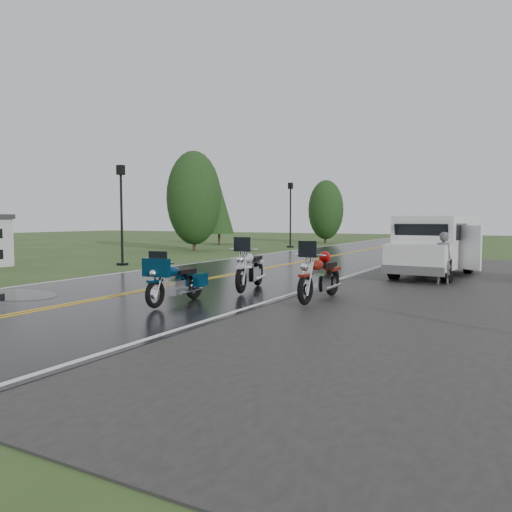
{
  "coord_description": "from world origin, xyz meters",
  "views": [
    {
      "loc": [
        9.13,
        -9.64,
        1.96
      ],
      "look_at": [
        2.8,
        2.0,
        1.0
      ],
      "focal_mm": 35.0,
      "sensor_mm": 36.0,
      "label": 1
    }
  ],
  "objects_px": {
    "motorcycle_red": "(305,277)",
    "lamp_post_far_left": "(290,215)",
    "lamp_post_near_left": "(122,215)",
    "person_at_van": "(442,259)",
    "van_white": "(395,247)",
    "motorcycle_teal": "(155,282)",
    "motorcycle_silver": "(241,268)"
  },
  "relations": [
    {
      "from": "motorcycle_red",
      "to": "lamp_post_far_left",
      "type": "relative_size",
      "value": 0.51
    },
    {
      "from": "motorcycle_red",
      "to": "lamp_post_near_left",
      "type": "height_order",
      "value": "lamp_post_near_left"
    },
    {
      "from": "lamp_post_near_left",
      "to": "lamp_post_far_left",
      "type": "distance_m",
      "value": 16.21
    },
    {
      "from": "lamp_post_far_left",
      "to": "lamp_post_near_left",
      "type": "bearing_deg",
      "value": -91.96
    },
    {
      "from": "person_at_van",
      "to": "lamp_post_near_left",
      "type": "height_order",
      "value": "lamp_post_near_left"
    },
    {
      "from": "van_white",
      "to": "lamp_post_far_left",
      "type": "height_order",
      "value": "lamp_post_far_left"
    },
    {
      "from": "motorcycle_red",
      "to": "motorcycle_teal",
      "type": "bearing_deg",
      "value": -144.79
    },
    {
      "from": "motorcycle_red",
      "to": "person_at_van",
      "type": "height_order",
      "value": "person_at_van"
    },
    {
      "from": "motorcycle_silver",
      "to": "person_at_van",
      "type": "distance_m",
      "value": 6.35
    },
    {
      "from": "person_at_van",
      "to": "lamp_post_near_left",
      "type": "bearing_deg",
      "value": -35.75
    },
    {
      "from": "motorcycle_silver",
      "to": "lamp_post_far_left",
      "type": "height_order",
      "value": "lamp_post_far_left"
    },
    {
      "from": "motorcycle_teal",
      "to": "lamp_post_far_left",
      "type": "distance_m",
      "value": 25.31
    },
    {
      "from": "person_at_van",
      "to": "lamp_post_far_left",
      "type": "xyz_separation_m",
      "value": [
        -12.59,
        16.56,
        1.53
      ]
    },
    {
      "from": "person_at_van",
      "to": "lamp_post_far_left",
      "type": "bearing_deg",
      "value": -86.94
    },
    {
      "from": "motorcycle_red",
      "to": "lamp_post_far_left",
      "type": "xyz_separation_m",
      "value": [
        -10.5,
        22.12,
        1.62
      ]
    },
    {
      "from": "motorcycle_teal",
      "to": "lamp_post_near_left",
      "type": "bearing_deg",
      "value": 134.36
    },
    {
      "from": "lamp_post_near_left",
      "to": "van_white",
      "type": "bearing_deg",
      "value": 1.11
    },
    {
      "from": "motorcycle_teal",
      "to": "person_at_van",
      "type": "xyz_separation_m",
      "value": [
        4.78,
        7.46,
        0.17
      ]
    },
    {
      "from": "motorcycle_teal",
      "to": "person_at_van",
      "type": "distance_m",
      "value": 8.86
    },
    {
      "from": "motorcycle_teal",
      "to": "lamp_post_far_left",
      "type": "height_order",
      "value": "lamp_post_far_left"
    },
    {
      "from": "motorcycle_teal",
      "to": "lamp_post_far_left",
      "type": "xyz_separation_m",
      "value": [
        -7.81,
        24.02,
        1.7
      ]
    },
    {
      "from": "van_white",
      "to": "lamp_post_near_left",
      "type": "height_order",
      "value": "lamp_post_near_left"
    },
    {
      "from": "motorcycle_teal",
      "to": "motorcycle_silver",
      "type": "height_order",
      "value": "motorcycle_silver"
    },
    {
      "from": "van_white",
      "to": "person_at_van",
      "type": "xyz_separation_m",
      "value": [
        1.55,
        -0.58,
        -0.28
      ]
    },
    {
      "from": "motorcycle_silver",
      "to": "person_at_van",
      "type": "bearing_deg",
      "value": 34.17
    },
    {
      "from": "motorcycle_red",
      "to": "person_at_van",
      "type": "relative_size",
      "value": 1.52
    },
    {
      "from": "motorcycle_silver",
      "to": "lamp_post_near_left",
      "type": "xyz_separation_m",
      "value": [
        -8.91,
        5.1,
        1.46
      ]
    },
    {
      "from": "motorcycle_red",
      "to": "lamp_post_far_left",
      "type": "height_order",
      "value": "lamp_post_far_left"
    },
    {
      "from": "lamp_post_near_left",
      "to": "lamp_post_far_left",
      "type": "height_order",
      "value": "lamp_post_far_left"
    },
    {
      "from": "motorcycle_red",
      "to": "lamp_post_far_left",
      "type": "distance_m",
      "value": 24.54
    },
    {
      "from": "van_white",
      "to": "motorcycle_red",
      "type": "bearing_deg",
      "value": -90.0
    },
    {
      "from": "motorcycle_teal",
      "to": "lamp_post_near_left",
      "type": "height_order",
      "value": "lamp_post_near_left"
    }
  ]
}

